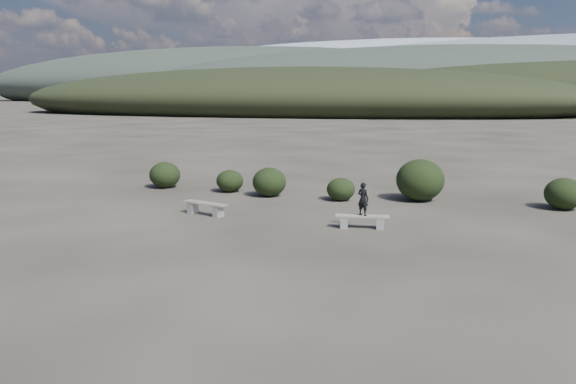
% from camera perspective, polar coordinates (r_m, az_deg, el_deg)
% --- Properties ---
extents(ground, '(1200.00, 1200.00, 0.00)m').
position_cam_1_polar(ground, '(14.23, -4.33, -6.74)').
color(ground, '#292620').
rests_on(ground, ground).
extents(bench_left, '(1.74, 0.85, 0.43)m').
position_cam_1_polar(bench_left, '(19.24, -8.42, -1.56)').
color(bench_left, slate).
rests_on(bench_left, ground).
extents(bench_right, '(1.67, 0.56, 0.41)m').
position_cam_1_polar(bench_right, '(17.31, 7.54, -2.89)').
color(bench_right, slate).
rests_on(bench_right, ground).
extents(seated_person, '(0.44, 0.38, 1.02)m').
position_cam_1_polar(seated_person, '(17.18, 7.64, -0.70)').
color(seated_person, black).
rests_on(seated_person, bench_right).
extents(shrub_a, '(1.13, 1.13, 0.92)m').
position_cam_1_polar(shrub_a, '(23.53, -5.93, 1.13)').
color(shrub_a, black).
rests_on(shrub_a, ground).
extents(shrub_b, '(1.35, 1.35, 1.16)m').
position_cam_1_polar(shrub_b, '(22.42, -1.92, 1.03)').
color(shrub_b, black).
rests_on(shrub_b, ground).
extents(shrub_c, '(1.09, 1.09, 0.87)m').
position_cam_1_polar(shrub_c, '(21.63, 5.39, 0.28)').
color(shrub_c, black).
rests_on(shrub_c, ground).
extents(shrub_d, '(1.83, 1.83, 1.60)m').
position_cam_1_polar(shrub_d, '(22.05, 13.28, 1.19)').
color(shrub_d, black).
rests_on(shrub_d, ground).
extents(shrub_e, '(1.35, 1.35, 1.12)m').
position_cam_1_polar(shrub_e, '(22.17, 26.25, -0.16)').
color(shrub_e, black).
rests_on(shrub_e, ground).
extents(shrub_f, '(1.33, 1.33, 1.13)m').
position_cam_1_polar(shrub_f, '(24.99, -12.40, 1.71)').
color(shrub_f, black).
rests_on(shrub_f, ground).
extents(mountain_ridges, '(500.00, 400.00, 56.00)m').
position_cam_1_polar(mountain_ridges, '(352.12, 13.95, 10.94)').
color(mountain_ridges, black).
rests_on(mountain_ridges, ground).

